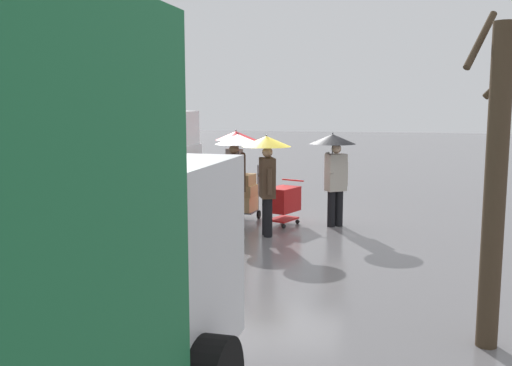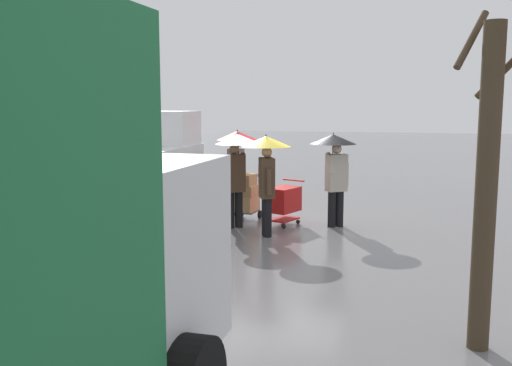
{
  "view_description": "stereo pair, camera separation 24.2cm",
  "coord_description": "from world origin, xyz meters",
  "px_view_note": "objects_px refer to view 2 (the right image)",
  "views": [
    {
      "loc": [
        -2.18,
        12.7,
        2.78
      ],
      "look_at": [
        0.62,
        0.64,
        1.05
      ],
      "focal_mm": 39.85,
      "sensor_mm": 36.0,
      "label": 1
    },
    {
      "loc": [
        -2.41,
        12.65,
        2.78
      ],
      "look_at": [
        0.62,
        0.64,
        1.05
      ],
      "focal_mm": 39.85,
      "sensor_mm": 36.0,
      "label": 2
    }
  ],
  "objects_px": {
    "pedestrian_white_side": "(237,158)",
    "pedestrian_far_side": "(334,158)",
    "bare_tree_near": "(488,179)",
    "cargo_van_parked_right": "(130,175)",
    "pedestrian_black_side": "(237,152)",
    "pedestrian_pink_side": "(266,161)",
    "hand_dolly_boxes": "(246,195)",
    "shopping_cart_vendor": "(284,201)"
  },
  "relations": [
    {
      "from": "shopping_cart_vendor",
      "to": "pedestrian_far_side",
      "type": "height_order",
      "value": "pedestrian_far_side"
    },
    {
      "from": "shopping_cart_vendor",
      "to": "pedestrian_black_side",
      "type": "relative_size",
      "value": 0.47
    },
    {
      "from": "cargo_van_parked_right",
      "to": "bare_tree_near",
      "type": "xyz_separation_m",
      "value": [
        -6.85,
        5.04,
        0.77
      ]
    },
    {
      "from": "pedestrian_pink_side",
      "to": "bare_tree_near",
      "type": "height_order",
      "value": "bare_tree_near"
    },
    {
      "from": "pedestrian_white_side",
      "to": "bare_tree_near",
      "type": "height_order",
      "value": "bare_tree_near"
    },
    {
      "from": "hand_dolly_boxes",
      "to": "pedestrian_far_side",
      "type": "relative_size",
      "value": 0.61
    },
    {
      "from": "cargo_van_parked_right",
      "to": "bare_tree_near",
      "type": "distance_m",
      "value": 8.54
    },
    {
      "from": "shopping_cart_vendor",
      "to": "hand_dolly_boxes",
      "type": "xyz_separation_m",
      "value": [
        0.98,
        -0.34,
        0.06
      ]
    },
    {
      "from": "hand_dolly_boxes",
      "to": "pedestrian_white_side",
      "type": "relative_size",
      "value": 0.61
    },
    {
      "from": "cargo_van_parked_right",
      "to": "pedestrian_white_side",
      "type": "height_order",
      "value": "cargo_van_parked_right"
    },
    {
      "from": "pedestrian_white_side",
      "to": "pedestrian_far_side",
      "type": "xyz_separation_m",
      "value": [
        -2.12,
        -0.59,
        0.0
      ]
    },
    {
      "from": "pedestrian_pink_side",
      "to": "pedestrian_white_side",
      "type": "distance_m",
      "value": 1.02
    },
    {
      "from": "pedestrian_pink_side",
      "to": "pedestrian_white_side",
      "type": "relative_size",
      "value": 1.0
    },
    {
      "from": "shopping_cart_vendor",
      "to": "pedestrian_white_side",
      "type": "xyz_separation_m",
      "value": [
        0.98,
        0.49,
        1.02
      ]
    },
    {
      "from": "bare_tree_near",
      "to": "hand_dolly_boxes",
      "type": "bearing_deg",
      "value": -54.78
    },
    {
      "from": "pedestrian_black_side",
      "to": "pedestrian_white_side",
      "type": "relative_size",
      "value": 1.0
    },
    {
      "from": "cargo_van_parked_right",
      "to": "pedestrian_pink_side",
      "type": "height_order",
      "value": "cargo_van_parked_right"
    },
    {
      "from": "cargo_van_parked_right",
      "to": "pedestrian_pink_side",
      "type": "xyz_separation_m",
      "value": [
        -3.2,
        0.13,
        0.41
      ]
    },
    {
      "from": "pedestrian_black_side",
      "to": "bare_tree_near",
      "type": "relative_size",
      "value": 0.55
    },
    {
      "from": "hand_dolly_boxes",
      "to": "bare_tree_near",
      "type": "bearing_deg",
      "value": 125.22
    },
    {
      "from": "pedestrian_black_side",
      "to": "pedestrian_far_side",
      "type": "height_order",
      "value": "same"
    },
    {
      "from": "shopping_cart_vendor",
      "to": "pedestrian_pink_side",
      "type": "relative_size",
      "value": 0.47
    },
    {
      "from": "hand_dolly_boxes",
      "to": "pedestrian_pink_side",
      "type": "bearing_deg",
      "value": 119.91
    },
    {
      "from": "pedestrian_white_side",
      "to": "cargo_van_parked_right",
      "type": "bearing_deg",
      "value": 11.2
    },
    {
      "from": "hand_dolly_boxes",
      "to": "pedestrian_pink_side",
      "type": "xyz_separation_m",
      "value": [
        -0.82,
        1.43,
        0.96
      ]
    },
    {
      "from": "pedestrian_white_side",
      "to": "bare_tree_near",
      "type": "distance_m",
      "value": 7.11
    },
    {
      "from": "cargo_van_parked_right",
      "to": "pedestrian_pink_side",
      "type": "relative_size",
      "value": 2.5
    },
    {
      "from": "cargo_van_parked_right",
      "to": "pedestrian_far_side",
      "type": "xyz_separation_m",
      "value": [
        -4.5,
        -1.06,
        0.41
      ]
    },
    {
      "from": "hand_dolly_boxes",
      "to": "pedestrian_white_side",
      "type": "distance_m",
      "value": 1.27
    },
    {
      "from": "pedestrian_black_side",
      "to": "cargo_van_parked_right",
      "type": "bearing_deg",
      "value": 44.53
    },
    {
      "from": "cargo_van_parked_right",
      "to": "pedestrian_pink_side",
      "type": "bearing_deg",
      "value": 177.66
    },
    {
      "from": "bare_tree_near",
      "to": "pedestrian_black_side",
      "type": "bearing_deg",
      "value": -54.9
    },
    {
      "from": "cargo_van_parked_right",
      "to": "shopping_cart_vendor",
      "type": "relative_size",
      "value": 5.28
    },
    {
      "from": "pedestrian_black_side",
      "to": "pedestrian_far_side",
      "type": "bearing_deg",
      "value": 161.09
    },
    {
      "from": "hand_dolly_boxes",
      "to": "pedestrian_far_side",
      "type": "distance_m",
      "value": 2.34
    },
    {
      "from": "pedestrian_white_side",
      "to": "bare_tree_near",
      "type": "xyz_separation_m",
      "value": [
        -4.47,
        5.51,
        0.37
      ]
    },
    {
      "from": "hand_dolly_boxes",
      "to": "bare_tree_near",
      "type": "xyz_separation_m",
      "value": [
        -4.47,
        6.34,
        1.33
      ]
    },
    {
      "from": "pedestrian_black_side",
      "to": "pedestrian_white_side",
      "type": "height_order",
      "value": "same"
    },
    {
      "from": "cargo_van_parked_right",
      "to": "shopping_cart_vendor",
      "type": "xyz_separation_m",
      "value": [
        -3.36,
        -0.96,
        -0.61
      ]
    },
    {
      "from": "pedestrian_pink_side",
      "to": "pedestrian_far_side",
      "type": "height_order",
      "value": "same"
    },
    {
      "from": "bare_tree_near",
      "to": "pedestrian_pink_side",
      "type": "bearing_deg",
      "value": -53.35
    },
    {
      "from": "cargo_van_parked_right",
      "to": "shopping_cart_vendor",
      "type": "distance_m",
      "value": 3.55
    }
  ]
}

